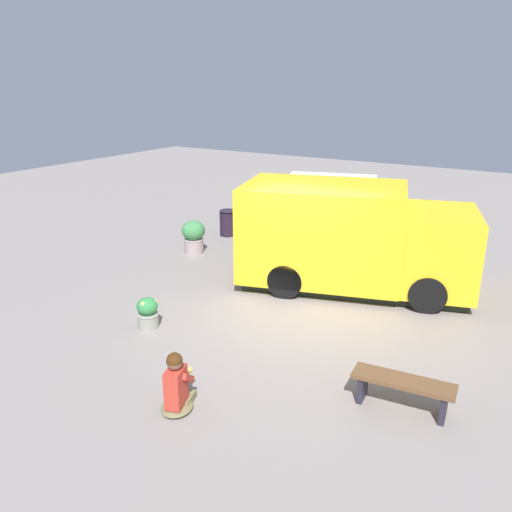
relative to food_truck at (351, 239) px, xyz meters
name	(u,v)px	position (x,y,z in m)	size (l,w,h in m)	color
ground_plane	(298,306)	(-0.46, -1.58, -1.09)	(40.00, 40.00, 0.00)	gray
food_truck	(351,239)	(0.00, 0.00, 0.00)	(5.36, 3.52, 2.28)	yellow
person_customer	(177,386)	(-0.26, -5.66, -0.72)	(0.58, 0.80, 0.90)	olive
planter_flowering_near	(148,312)	(-2.39, -3.95, -0.79)	(0.41, 0.41, 0.60)	gray
planter_flowering_far	(194,236)	(-4.42, 0.04, -0.61)	(0.62, 0.62, 0.90)	#9F8C8E
plaza_bench	(403,387)	(2.42, -4.00, -0.75)	(1.44, 0.53, 0.47)	brown
trash_bin	(228,222)	(-4.61, 1.92, -0.69)	(0.49, 0.49, 0.80)	black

